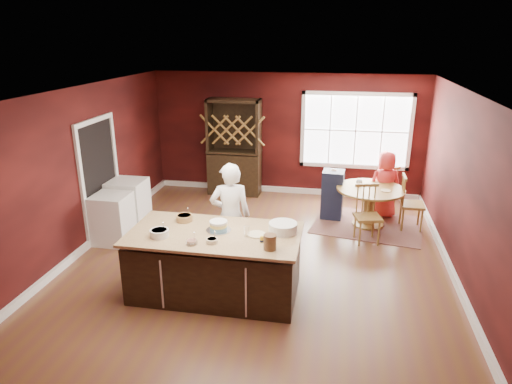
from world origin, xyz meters
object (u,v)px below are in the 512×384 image
(chair_east, at_px, (412,202))
(toddler, at_px, (331,177))
(baker, at_px, (230,217))
(layer_cake, at_px, (219,226))
(chair_south, at_px, (368,215))
(high_chair, at_px, (332,193))
(washer, at_px, (113,219))
(hutch, at_px, (234,147))
(dining_table, at_px, (370,199))
(seated_woman, at_px, (385,185))
(chair_north, at_px, (384,188))
(dryer, at_px, (129,204))
(kitchen_island, at_px, (215,264))

(chair_east, bearing_deg, toddler, 76.53)
(baker, xyz_separation_m, layer_cake, (0.00, -0.69, 0.14))
(chair_south, distance_m, high_chair, 1.22)
(washer, bearing_deg, layer_cake, -27.97)
(hutch, xyz_separation_m, washer, (-1.50, -2.94, -0.64))
(high_chair, distance_m, toddler, 0.32)
(layer_cake, height_order, hutch, hutch)
(baker, xyz_separation_m, toddler, (1.45, 2.42, -0.04))
(baker, distance_m, chair_south, 2.52)
(baker, height_order, high_chair, baker)
(dining_table, height_order, seated_woman, seated_woman)
(dining_table, xyz_separation_m, hutch, (-2.94, 1.37, 0.54))
(dining_table, height_order, hutch, hutch)
(baker, xyz_separation_m, chair_north, (2.53, 2.93, -0.36))
(dryer, bearing_deg, high_chair, 17.90)
(toddler, relative_size, dryer, 0.28)
(chair_east, height_order, dryer, chair_east)
(baker, height_order, washer, baker)
(dining_table, xyz_separation_m, chair_south, (-0.07, -0.77, -0.02))
(kitchen_island, relative_size, high_chair, 2.33)
(chair_north, distance_m, seated_woman, 0.38)
(layer_cake, bearing_deg, dryer, 140.76)
(chair_east, bearing_deg, chair_north, 26.81)
(seated_woman, bearing_deg, layer_cake, 36.14)
(kitchen_island, height_order, hutch, hutch)
(layer_cake, distance_m, chair_east, 4.07)
(chair_north, xyz_separation_m, washer, (-4.77, -2.43, -0.06))
(baker, height_order, chair_east, baker)
(layer_cake, xyz_separation_m, seated_woman, (2.50, 3.28, -0.32))
(baker, distance_m, seated_woman, 3.61)
(kitchen_island, distance_m, dryer, 2.92)
(high_chair, height_order, toddler, high_chair)
(dining_table, distance_m, toddler, 0.87)
(hutch, bearing_deg, dryer, -123.15)
(dryer, bearing_deg, kitchen_island, -41.03)
(chair_east, relative_size, toddler, 4.04)
(dining_table, xyz_separation_m, chair_east, (0.77, -0.01, -0.01))
(kitchen_island, relative_size, baker, 1.38)
(baker, distance_m, chair_east, 3.63)
(dining_table, height_order, chair_north, chair_north)
(layer_cake, bearing_deg, dining_table, 51.49)
(chair_south, relative_size, hutch, 0.48)
(kitchen_island, bearing_deg, chair_north, 55.25)
(dining_table, xyz_separation_m, toddler, (-0.75, 0.35, 0.28))
(baker, relative_size, dryer, 1.82)
(layer_cake, height_order, chair_south, layer_cake)
(hutch, bearing_deg, baker, -77.91)
(chair_east, distance_m, high_chair, 1.50)
(chair_north, relative_size, dryer, 1.06)
(kitchen_island, xyz_separation_m, seated_woman, (2.54, 3.37, 0.23))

